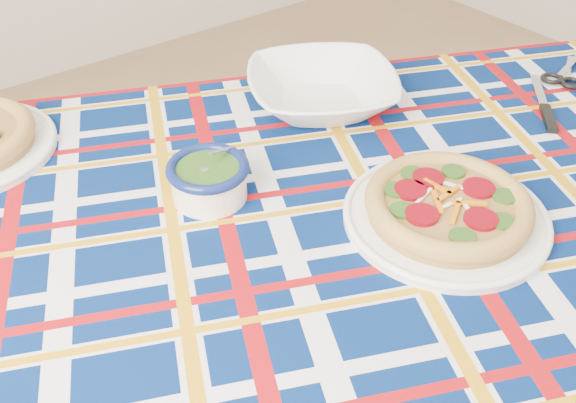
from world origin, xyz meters
TOP-DOWN VIEW (x-y plane):
  - floor at (0.00, 0.00)m, footprint 4.00×4.00m
  - dining_table at (-0.51, -0.33)m, footprint 1.92×1.61m
  - tablecloth at (-0.51, -0.33)m, footprint 1.97×1.65m
  - main_focaccia_plate at (-0.36, -0.42)m, footprint 0.40×0.40m
  - pesto_bowl at (-0.63, -0.14)m, footprint 0.17×0.17m
  - serving_bowl at (-0.29, -0.03)m, footprint 0.40×0.40m
  - table_knife at (0.10, -0.26)m, footprint 0.19×0.19m
  - kitchen_scissors at (0.24, -0.23)m, footprint 0.21×0.16m

SIDE VIEW (x-z plane):
  - floor at x=0.00m, z-range 0.00..0.00m
  - dining_table at x=-0.51m, z-range 0.31..1.08m
  - tablecloth at x=-0.51m, z-range 0.67..0.78m
  - table_knife at x=0.10m, z-range 0.78..0.79m
  - kitchen_scissors at x=0.24m, z-range 0.78..0.79m
  - main_focaccia_plate at x=-0.36m, z-range 0.78..0.84m
  - serving_bowl at x=-0.29m, z-range 0.78..0.85m
  - pesto_bowl at x=-0.63m, z-range 0.78..0.86m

